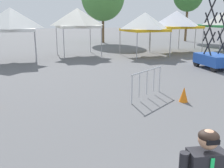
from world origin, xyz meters
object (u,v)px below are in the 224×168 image
canopy_tent_behind_center (145,22)px  scissor_lift (215,45)px  canopy_tent_far_right (11,19)px  canopy_tent_left_of_center (223,19)px  canopy_tent_behind_right (77,18)px  canopy_tent_behind_left (176,19)px  traffic_cone_lot_center (184,94)px  crowd_barrier_mid_lot (147,78)px

canopy_tent_behind_center → scissor_lift: size_ratio=0.71×
canopy_tent_far_right → canopy_tent_left_of_center: canopy_tent_far_right is taller
canopy_tent_behind_right → canopy_tent_behind_center: bearing=-21.8°
canopy_tent_behind_left → traffic_cone_lot_center: bearing=-121.2°
canopy_tent_left_of_center → traffic_cone_lot_center: canopy_tent_left_of_center is taller
canopy_tent_behind_left → scissor_lift: scissor_lift is taller
canopy_tent_behind_right → traffic_cone_lot_center: size_ratio=6.63×
canopy_tent_behind_right → crowd_barrier_mid_lot: canopy_tent_behind_right is taller
canopy_tent_behind_left → scissor_lift: (-2.09, -7.48, -1.39)m
canopy_tent_far_right → canopy_tent_behind_left: canopy_tent_far_right is taller
crowd_barrier_mid_lot → traffic_cone_lot_center: 1.46m
canopy_tent_behind_left → canopy_tent_left_of_center: (4.65, -0.34, -0.01)m
canopy_tent_behind_center → canopy_tent_behind_left: size_ratio=0.92×
canopy_tent_behind_center → traffic_cone_lot_center: (-3.75, -10.90, -2.34)m
canopy_tent_behind_center → scissor_lift: (1.56, -6.18, -1.23)m
canopy_tent_behind_right → scissor_lift: (6.42, -8.12, -1.52)m
crowd_barrier_mid_lot → traffic_cone_lot_center: (1.03, -0.92, -0.48)m
canopy_tent_behind_right → scissor_lift: scissor_lift is taller
canopy_tent_far_right → scissor_lift: 13.13m
canopy_tent_behind_left → scissor_lift: bearing=-105.6°
canopy_tent_far_right → traffic_cone_lot_center: (5.93, -11.35, -2.55)m
canopy_tent_behind_center → canopy_tent_behind_left: bearing=19.7°
scissor_lift → traffic_cone_lot_center: (-5.31, -4.72, -1.11)m
crowd_barrier_mid_lot → canopy_tent_left_of_center: bearing=39.9°
canopy_tent_left_of_center → traffic_cone_lot_center: size_ratio=6.39×
scissor_lift → canopy_tent_left_of_center: bearing=46.6°
crowd_barrier_mid_lot → canopy_tent_behind_left: bearing=53.2°
canopy_tent_left_of_center → crowd_barrier_mid_lot: bearing=-140.1°
scissor_lift → canopy_tent_behind_right: bearing=128.3°
canopy_tent_behind_center → traffic_cone_lot_center: bearing=-109.0°
scissor_lift → canopy_tent_behind_left: bearing=74.4°
canopy_tent_behind_left → traffic_cone_lot_center: (-7.41, -12.20, -2.50)m
canopy_tent_behind_right → traffic_cone_lot_center: (1.11, -12.84, -2.63)m
canopy_tent_behind_right → crowd_barrier_mid_lot: 12.11m
canopy_tent_behind_center → scissor_lift: bearing=-75.8°
canopy_tent_far_right → canopy_tent_left_of_center: size_ratio=1.02×
canopy_tent_left_of_center → traffic_cone_lot_center: (-12.06, -11.86, -2.49)m
canopy_tent_behind_left → crowd_barrier_mid_lot: (-8.44, -11.28, -2.02)m
canopy_tent_far_right → crowd_barrier_mid_lot: size_ratio=1.99×
canopy_tent_behind_right → canopy_tent_left_of_center: 13.20m
canopy_tent_far_right → canopy_tent_behind_right: 5.05m
crowd_barrier_mid_lot → traffic_cone_lot_center: crowd_barrier_mid_lot is taller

